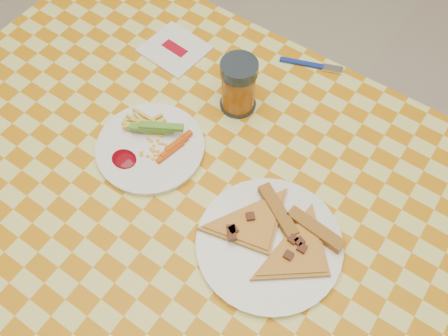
{
  "coord_description": "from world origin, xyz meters",
  "views": [
    {
      "loc": [
        0.32,
        -0.37,
        1.62
      ],
      "look_at": [
        0.03,
        0.05,
        0.78
      ],
      "focal_mm": 40.0,
      "sensor_mm": 36.0,
      "label": 1
    }
  ],
  "objects_px": {
    "plate_left": "(151,148)",
    "plate_right": "(269,244)",
    "table": "(198,200)",
    "drink_glass": "(238,86)"
  },
  "relations": [
    {
      "from": "drink_glass",
      "to": "plate_left",
      "type": "bearing_deg",
      "value": -112.36
    },
    {
      "from": "plate_left",
      "to": "plate_right",
      "type": "height_order",
      "value": "same"
    },
    {
      "from": "table",
      "to": "drink_glass",
      "type": "xyz_separation_m",
      "value": [
        -0.04,
        0.21,
        0.14
      ]
    },
    {
      "from": "plate_left",
      "to": "drink_glass",
      "type": "relative_size",
      "value": 1.7
    },
    {
      "from": "plate_right",
      "to": "drink_glass",
      "type": "relative_size",
      "value": 2.06
    },
    {
      "from": "plate_right",
      "to": "drink_glass",
      "type": "bearing_deg",
      "value": 133.68
    },
    {
      "from": "plate_right",
      "to": "drink_glass",
      "type": "height_order",
      "value": "drink_glass"
    },
    {
      "from": "table",
      "to": "plate_right",
      "type": "xyz_separation_m",
      "value": [
        0.19,
        -0.03,
        0.08
      ]
    },
    {
      "from": "plate_right",
      "to": "drink_glass",
      "type": "xyz_separation_m",
      "value": [
        -0.23,
        0.24,
        0.06
      ]
    },
    {
      "from": "plate_right",
      "to": "plate_left",
      "type": "bearing_deg",
      "value": 172.52
    }
  ]
}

